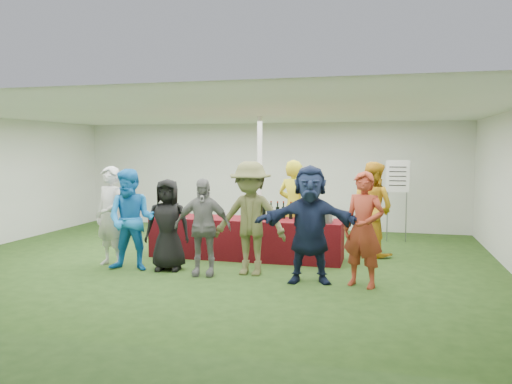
% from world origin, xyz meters
% --- Properties ---
extents(ground, '(60.00, 60.00, 0.00)m').
position_xyz_m(ground, '(0.00, 0.00, 0.00)').
color(ground, '#284719').
rests_on(ground, ground).
extents(tent, '(10.00, 10.00, 10.00)m').
position_xyz_m(tent, '(0.50, 1.20, 1.35)').
color(tent, white).
rests_on(tent, ground).
extents(serving_table, '(3.60, 0.80, 0.75)m').
position_xyz_m(serving_table, '(0.44, 0.33, 0.38)').
color(serving_table, '#570D12').
rests_on(serving_table, ground).
extents(wine_bottles, '(0.74, 0.11, 0.32)m').
position_xyz_m(wine_bottles, '(1.09, 0.47, 0.87)').
color(wine_bottles, black).
rests_on(wine_bottles, serving_table).
extents(wine_glasses, '(2.67, 0.14, 0.16)m').
position_xyz_m(wine_glasses, '(-0.07, 0.08, 0.86)').
color(wine_glasses, silver).
rests_on(wine_glasses, serving_table).
extents(water_bottle, '(0.07, 0.07, 0.23)m').
position_xyz_m(water_bottle, '(0.46, 0.41, 0.85)').
color(water_bottle, silver).
rests_on(water_bottle, serving_table).
extents(bar_towel, '(0.25, 0.18, 0.03)m').
position_xyz_m(bar_towel, '(1.93, 0.38, 0.77)').
color(bar_towel, white).
rests_on(bar_towel, serving_table).
extents(dump_bucket, '(0.23, 0.23, 0.18)m').
position_xyz_m(dump_bucket, '(1.97, 0.11, 0.84)').
color(dump_bucket, slate).
rests_on(dump_bucket, serving_table).
extents(wine_list_sign, '(0.50, 0.03, 1.80)m').
position_xyz_m(wine_list_sign, '(3.23, 2.73, 1.32)').
color(wine_list_sign, slate).
rests_on(wine_list_sign, ground).
extents(staff_pourer, '(0.78, 0.64, 1.84)m').
position_xyz_m(staff_pourer, '(1.26, 0.88, 0.92)').
color(staff_pourer, gold).
rests_on(staff_pourer, ground).
extents(staff_back, '(1.11, 1.06, 1.80)m').
position_xyz_m(staff_back, '(2.73, 1.17, 0.90)').
color(staff_back, orange).
rests_on(staff_back, ground).
extents(customer_0, '(0.73, 0.58, 1.74)m').
position_xyz_m(customer_0, '(-1.68, -0.84, 0.87)').
color(customer_0, beige).
rests_on(customer_0, ground).
extents(customer_1, '(0.90, 0.74, 1.71)m').
position_xyz_m(customer_1, '(-1.17, -1.05, 0.86)').
color(customer_1, blue).
rests_on(customer_1, ground).
extents(customer_2, '(0.83, 0.62, 1.55)m').
position_xyz_m(customer_2, '(-0.59, -0.88, 0.77)').
color(customer_2, black).
rests_on(customer_2, ground).
extents(customer_3, '(0.97, 0.52, 1.58)m').
position_xyz_m(customer_3, '(0.11, -1.06, 0.79)').
color(customer_3, slate).
rests_on(customer_3, ground).
extents(customer_4, '(1.22, 0.73, 1.85)m').
position_xyz_m(customer_4, '(0.85, -0.84, 0.92)').
color(customer_4, brown).
rests_on(customer_4, ground).
extents(customer_5, '(1.73, 0.78, 1.80)m').
position_xyz_m(customer_5, '(1.85, -1.08, 0.90)').
color(customer_5, '#151F3B').
rests_on(customer_5, ground).
extents(customer_6, '(0.73, 0.61, 1.72)m').
position_xyz_m(customer_6, '(2.66, -1.12, 0.86)').
color(customer_6, '#98321F').
rests_on(customer_6, ground).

